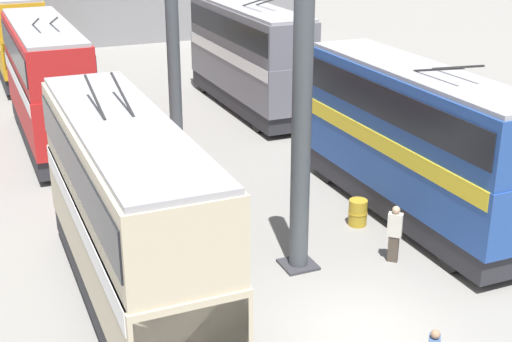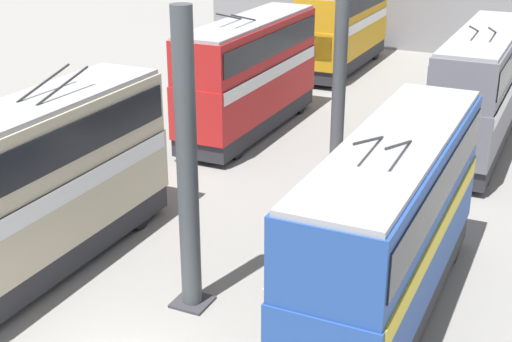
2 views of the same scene
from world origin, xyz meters
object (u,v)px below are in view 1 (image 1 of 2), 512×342
Objects in this scene: bus_left_near at (415,135)px; bus_right_mid at (47,78)px; bus_right_near at (127,206)px; person_by_left_row at (394,232)px; bus_left_far at (248,51)px; oil_drum at (358,212)px; bus_right_far at (15,28)px.

bus_right_mid reaches higher than bus_left_near.
bus_right_near is at bearing 101.25° from bus_left_near.
bus_left_far is at bearing 34.67° from person_by_left_row.
oil_drum is at bearing 172.14° from bus_left_far.
bus_left_near is 0.98× the size of bus_right_far.
bus_left_far is 1.05× the size of bus_right_mid.
bus_right_far is (25.77, 10.01, 0.05)m from bus_left_near.
bus_right_far is at bearing 21.22° from bus_left_near.
bus_right_near is 27.77m from bus_right_far.
bus_left_far is 5.99× the size of person_by_left_row.
bus_left_far is 17.02m from person_by_left_row.
person_by_left_row is at bearing -93.83° from bus_right_near.
bus_left_near is 27.65m from bus_right_far.
bus_right_mid is at bearing 33.08° from oil_drum.
bus_right_far is 5.97× the size of person_by_left_row.
bus_right_near is (-1.99, 10.01, 0.03)m from bus_left_near.
oil_drum is at bearing 87.71° from bus_left_near.
bus_left_near is 0.98× the size of bus_left_far.
bus_left_far is at bearing -79.83° from bus_right_mid.
oil_drum is (-14.16, 1.95, -2.53)m from bus_left_far.
oil_drum is at bearing -75.59° from bus_right_near.
bus_left_near is at bearing 0.25° from person_by_left_row.
bus_right_mid reaches higher than person_by_left_row.
bus_right_near is 1.02× the size of bus_right_mid.
oil_drum is (-12.36, -8.05, -2.54)m from bus_right_mid.
bus_left_far is 14.51m from oil_drum.
bus_left_near reaches higher than oil_drum.
bus_left_far is 1.03× the size of bus_right_near.
bus_right_mid is at bearing 38.81° from bus_left_near.
oil_drum is at bearing -146.92° from bus_right_mid.
bus_left_near is 14.23m from bus_left_far.
bus_right_far is at bearing 57.69° from person_by_left_row.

